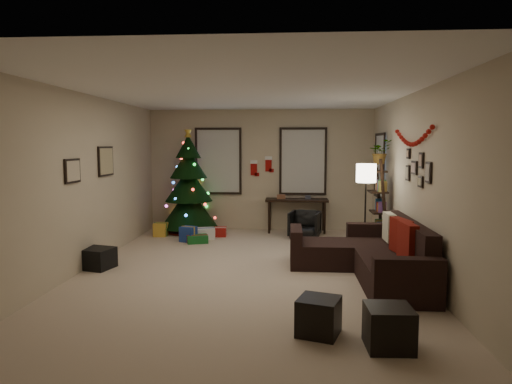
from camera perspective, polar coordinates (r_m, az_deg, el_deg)
floor at (r=7.13m, az=-1.15°, el=-9.72°), size 7.00×7.00×0.00m
ceiling at (r=6.91m, az=-1.20°, el=12.38°), size 7.00×7.00×0.00m
wall_back at (r=10.37m, az=0.56°, el=2.73°), size 5.00×0.00×5.00m
wall_front at (r=3.44m, az=-6.41°, el=-3.61°), size 5.00×0.00×5.00m
wall_left at (r=7.54m, az=-20.47°, el=1.19°), size 0.00×7.00×7.00m
wall_right at (r=7.12m, az=19.31°, el=0.97°), size 0.00×7.00×7.00m
window_back_left at (r=10.43m, az=-4.68°, el=3.83°), size 1.05×0.06×1.50m
window_back_right at (r=10.32m, az=5.83°, el=3.80°), size 1.05×0.06×1.50m
window_right_wall at (r=9.58m, az=15.15°, el=3.17°), size 0.06×0.90×1.30m
christmas_tree at (r=10.18m, az=-8.31°, el=0.43°), size 1.25×1.25×2.33m
presents at (r=9.50m, az=-7.80°, el=-5.12°), size 1.50×1.00×0.30m
sofa at (r=7.03m, az=14.16°, el=-7.84°), size 1.78×2.59×0.84m
pillow_red_a at (r=6.46m, az=18.26°, el=-5.82°), size 0.17×0.50×0.49m
pillow_red_b at (r=6.81m, az=17.51°, el=-5.21°), size 0.23×0.50×0.49m
pillow_cream at (r=7.53m, az=16.16°, el=-4.20°), size 0.13×0.44×0.44m
ottoman_near at (r=4.86m, az=7.76°, el=-15.00°), size 0.50×0.50×0.38m
ottoman_far at (r=4.69m, az=16.11°, el=-15.81°), size 0.44×0.44×0.40m
desk at (r=10.14m, az=5.06°, el=-1.34°), size 1.36×0.49×0.73m
desk_chair at (r=9.56m, az=6.06°, el=-4.01°), size 0.65×0.63×0.57m
bookshelf at (r=8.66m, az=15.15°, el=-1.66°), size 0.30×0.50×1.68m
potted_plant at (r=8.78m, az=15.09°, el=5.27°), size 0.69×0.67×0.58m
floor_lamp at (r=8.08m, az=13.47°, el=1.55°), size 0.34×0.34×1.59m
art_map at (r=8.25m, az=-18.12°, el=3.65°), size 0.04×0.60×0.50m
art_abstract at (r=7.13m, az=-21.78°, el=2.45°), size 0.04×0.45×0.35m
gallery at (r=7.03m, az=19.37°, el=2.73°), size 0.03×1.25×0.54m
garland at (r=7.24m, az=18.76°, el=6.54°), size 0.08×1.90×0.30m
stocking_left at (r=10.37m, az=-0.22°, el=3.02°), size 0.20×0.05×0.36m
stocking_right at (r=10.35m, az=1.60°, el=3.51°), size 0.20×0.05×0.36m
storage_bin at (r=7.69m, az=-19.61°, el=-7.68°), size 0.73×0.57×0.32m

